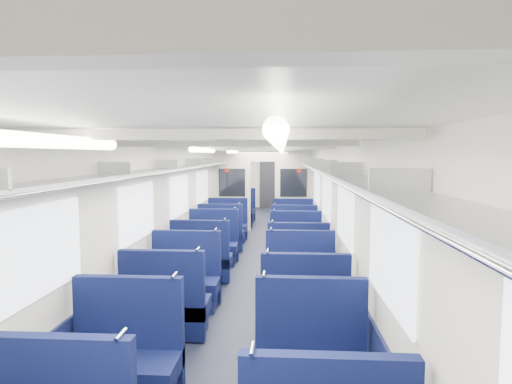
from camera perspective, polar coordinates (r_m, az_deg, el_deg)
floor at (r=8.69m, az=-0.22°, el=-9.54°), size 2.80×18.00×0.01m
ceiling at (r=8.41m, az=-0.23°, el=6.15°), size 2.80×18.00×0.01m
wall_left at (r=8.67m, az=-9.50°, el=-1.73°), size 0.02×18.00×2.35m
dado_left at (r=8.81m, az=-9.32°, el=-7.07°), size 0.03×17.90×0.70m
wall_right at (r=8.49m, az=9.25°, el=-1.87°), size 0.02×18.00×2.35m
dado_right at (r=8.63m, az=9.07°, el=-7.32°), size 0.03×17.90×0.70m
wall_far at (r=17.43m, az=1.77°, el=1.74°), size 2.80×0.02×2.35m
luggage_rack_left at (r=8.58m, az=-8.36°, el=3.56°), size 0.36×17.40×0.18m
luggage_rack_right at (r=8.41m, az=8.06°, el=3.53°), size 0.36×17.40×0.18m
windows at (r=7.99m, az=-0.45°, el=-0.47°), size 2.78×15.60×0.75m
ceiling_fittings at (r=8.15m, az=-0.35°, el=5.76°), size 2.70×16.06×0.11m
end_door at (r=17.38m, az=1.77°, el=1.15°), size 0.75×0.06×2.00m
bulkhead at (r=11.97m, az=0.92°, el=0.49°), size 2.80×0.10×2.35m
seat_6 at (r=4.20m, az=-17.45°, el=-21.29°), size 1.01×0.56×1.13m
seat_7 at (r=4.04m, az=7.52°, el=-22.21°), size 1.01×0.56×1.13m
seat_8 at (r=5.35m, az=-12.16°, el=-15.23°), size 1.01×0.56×1.13m
seat_9 at (r=5.13m, az=6.59°, el=-16.09°), size 1.01×0.56×1.13m
seat_10 at (r=6.26m, az=-9.65°, el=-12.16°), size 1.01×0.56×1.13m
seat_11 at (r=6.22m, az=6.03°, el=-12.22°), size 1.01×0.56×1.13m
seat_12 at (r=7.44m, az=-7.40°, el=-9.34°), size 1.01×0.56×1.13m
seat_13 at (r=7.15m, az=5.71°, el=-9.91°), size 1.01×0.56×1.13m
seat_14 at (r=8.57m, az=-5.88°, el=-7.39°), size 1.01×0.56×1.13m
seat_15 at (r=8.26m, az=5.42°, el=-7.86°), size 1.01×0.56×1.13m
seat_16 at (r=9.67m, az=-4.76°, el=-5.94°), size 1.01×0.56×1.13m
seat_17 at (r=9.48m, az=5.19°, el=-6.17°), size 1.01×0.56×1.13m
seat_18 at (r=10.69m, az=-3.94°, el=-4.88°), size 1.01×0.56×1.13m
seat_19 at (r=10.53m, az=5.03°, el=-5.03°), size 1.01×0.56×1.13m
seat_20 at (r=12.73m, az=-2.70°, el=-3.26°), size 1.01×0.56×1.13m
seat_21 at (r=12.74m, az=4.79°, el=-3.27°), size 1.01×0.56×1.13m
seat_22 at (r=13.76m, az=-2.22°, el=-2.63°), size 1.01×0.56×1.13m
seat_23 at (r=13.84m, az=4.70°, el=-2.60°), size 1.01×0.56×1.13m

